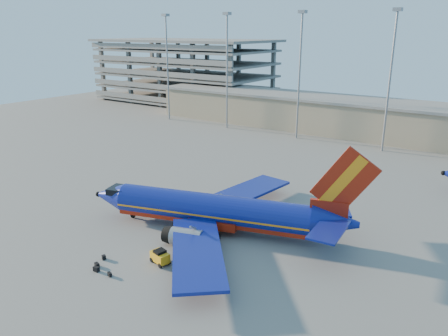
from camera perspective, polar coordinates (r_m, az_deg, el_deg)
The scene contains 7 objects.
ground at distance 65.27m, azimuth -4.35°, elevation -4.54°, with size 220.00×220.00×0.00m, color slate.
terminal_building at distance 110.38m, azimuth 19.33°, elevation 6.06°, with size 122.00×16.00×8.50m.
parking_garage at distance 157.57m, azimuth -5.11°, elevation 12.89°, with size 62.00×32.00×21.40m.
light_mast_row at distance 98.80m, azimuth 15.29°, elevation 12.96°, with size 101.60×1.60×28.65m.
aircraft_main at distance 55.49m, azimuth -0.71°, elevation -5.63°, with size 35.75×33.87×12.44m.
baggage_tug at distance 49.30m, azimuth -8.36°, elevation -11.36°, with size 2.47×1.83×1.60m.
luggage_pile at distance 50.00m, azimuth -15.84°, elevation -12.23°, with size 3.87×2.67×0.53m.
Camera 1 is at (38.40, -46.72, 24.57)m, focal length 35.00 mm.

